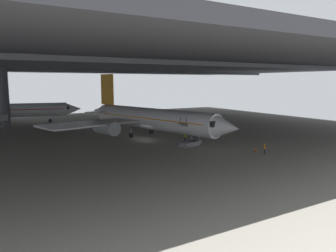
{
  "coord_description": "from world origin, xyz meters",
  "views": [
    {
      "loc": [
        -24.77,
        -50.25,
        10.05
      ],
      "look_at": [
        2.25,
        -3.33,
        2.6
      ],
      "focal_mm": 33.97,
      "sensor_mm": 36.0,
      "label": 1
    }
  ],
  "objects_px": {
    "boarding_stairs": "(190,141)",
    "crew_worker_near_nose": "(265,148)",
    "crew_worker_by_stairs": "(185,137)",
    "airplane_distant": "(10,111)",
    "airplane_main": "(149,119)",
    "traffic_cone_orange": "(256,150)"
  },
  "relations": [
    {
      "from": "traffic_cone_orange",
      "to": "boarding_stairs",
      "type": "bearing_deg",
      "value": 125.14
    },
    {
      "from": "boarding_stairs",
      "to": "traffic_cone_orange",
      "type": "bearing_deg",
      "value": -54.86
    },
    {
      "from": "boarding_stairs",
      "to": "traffic_cone_orange",
      "type": "relative_size",
      "value": 7.86
    },
    {
      "from": "airplane_main",
      "to": "boarding_stairs",
      "type": "relative_size",
      "value": 7.87
    },
    {
      "from": "crew_worker_by_stairs",
      "to": "airplane_distant",
      "type": "xyz_separation_m",
      "value": [
        -23.85,
        41.37,
        2.32
      ]
    },
    {
      "from": "airplane_distant",
      "to": "crew_worker_by_stairs",
      "type": "bearing_deg",
      "value": -60.04
    },
    {
      "from": "crew_worker_by_stairs",
      "to": "airplane_distant",
      "type": "height_order",
      "value": "airplane_distant"
    },
    {
      "from": "boarding_stairs",
      "to": "crew_worker_near_nose",
      "type": "distance_m",
      "value": 11.71
    },
    {
      "from": "boarding_stairs",
      "to": "crew_worker_near_nose",
      "type": "height_order",
      "value": "boarding_stairs"
    },
    {
      "from": "airplane_main",
      "to": "boarding_stairs",
      "type": "bearing_deg",
      "value": -77.93
    },
    {
      "from": "airplane_main",
      "to": "airplane_distant",
      "type": "bearing_deg",
      "value": 121.05
    },
    {
      "from": "boarding_stairs",
      "to": "traffic_cone_orange",
      "type": "height_order",
      "value": "boarding_stairs"
    },
    {
      "from": "traffic_cone_orange",
      "to": "airplane_distant",
      "type": "bearing_deg",
      "value": 118.5
    },
    {
      "from": "airplane_distant",
      "to": "crew_worker_near_nose",
      "type": "bearing_deg",
      "value": -62.47
    },
    {
      "from": "boarding_stairs",
      "to": "crew_worker_by_stairs",
      "type": "bearing_deg",
      "value": 71.5
    },
    {
      "from": "crew_worker_by_stairs",
      "to": "traffic_cone_orange",
      "type": "bearing_deg",
      "value": -67.1
    },
    {
      "from": "airplane_main",
      "to": "crew_worker_near_nose",
      "type": "relative_size",
      "value": 23.19
    },
    {
      "from": "crew_worker_near_nose",
      "to": "crew_worker_by_stairs",
      "type": "bearing_deg",
      "value": 109.3
    },
    {
      "from": "airplane_main",
      "to": "crew_worker_near_nose",
      "type": "bearing_deg",
      "value": -68.89
    },
    {
      "from": "airplane_main",
      "to": "airplane_distant",
      "type": "height_order",
      "value": "airplane_main"
    },
    {
      "from": "crew_worker_near_nose",
      "to": "airplane_distant",
      "type": "xyz_separation_m",
      "value": [
        -28.51,
        54.69,
        2.36
      ]
    },
    {
      "from": "airplane_distant",
      "to": "traffic_cone_orange",
      "type": "height_order",
      "value": "airplane_distant"
    }
  ]
}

